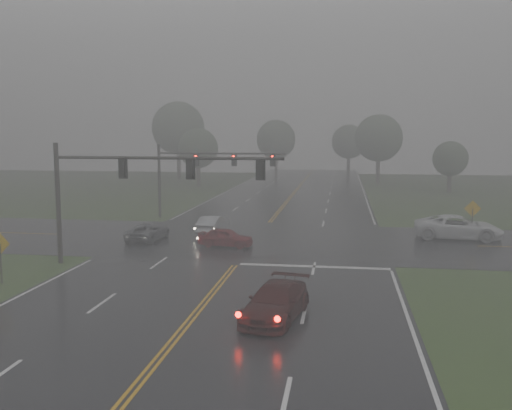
% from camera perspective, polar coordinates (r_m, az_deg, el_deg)
% --- Properties ---
extents(ground, '(180.00, 180.00, 0.00)m').
position_cam_1_polar(ground, '(19.80, -9.98, -15.29)').
color(ground, '#314B20').
rests_on(ground, ground).
extents(main_road, '(18.00, 160.00, 0.02)m').
position_cam_1_polar(main_road, '(38.53, -0.48, -4.07)').
color(main_road, black).
rests_on(main_road, ground).
extents(cross_street, '(120.00, 14.00, 0.02)m').
position_cam_1_polar(cross_street, '(40.47, -0.03, -3.52)').
color(cross_street, black).
rests_on(cross_street, ground).
extents(stop_bar, '(8.50, 0.50, 0.01)m').
position_cam_1_polar(stop_bar, '(32.63, 5.83, -6.19)').
color(stop_bar, silver).
rests_on(stop_bar, ground).
extents(sedan_maroon, '(2.80, 5.12, 1.41)m').
position_cam_1_polar(sedan_maroon, '(23.71, 1.97, -11.33)').
color(sedan_maroon, '#340909').
rests_on(sedan_maroon, ground).
extents(sedan_red, '(3.81, 1.86, 1.25)m').
position_cam_1_polar(sedan_red, '(38.16, -3.05, -4.19)').
color(sedan_red, maroon).
rests_on(sedan_red, ground).
extents(sedan_silver, '(1.79, 4.26, 1.37)m').
position_cam_1_polar(sedan_silver, '(43.07, -4.32, -2.89)').
color(sedan_silver, '#9EA1A5').
rests_on(sedan_silver, ground).
extents(car_grey, '(2.29, 4.42, 1.19)m').
position_cam_1_polar(car_grey, '(41.10, -10.71, -3.48)').
color(car_grey, '#54565B').
rests_on(car_grey, ground).
extents(pickup_white, '(6.31, 3.36, 1.69)m').
position_cam_1_polar(pickup_white, '(43.28, 19.52, -3.24)').
color(pickup_white, white).
rests_on(pickup_white, ground).
extents(signal_gantry_near, '(13.22, 0.31, 6.99)m').
position_cam_1_polar(signal_gantry_near, '(32.93, -12.93, 2.48)').
color(signal_gantry_near, black).
rests_on(signal_gantry_near, ground).
extents(signal_gantry_far, '(11.46, 0.33, 6.53)m').
position_cam_1_polar(signal_gantry_far, '(50.67, -5.87, 3.84)').
color(signal_gantry_far, black).
rests_on(signal_gantry_far, ground).
extents(sign_diamond_west, '(1.08, 0.13, 2.60)m').
position_cam_1_polar(sign_diamond_west, '(31.30, -24.19, -4.08)').
color(sign_diamond_west, black).
rests_on(sign_diamond_west, ground).
extents(sign_diamond_east, '(1.18, 0.15, 2.84)m').
position_cam_1_polar(sign_diamond_east, '(42.97, 20.83, -0.78)').
color(sign_diamond_east, black).
rests_on(sign_diamond_east, ground).
extents(tree_nw_a, '(5.60, 5.60, 8.22)m').
position_cam_1_polar(tree_nw_a, '(80.76, -5.81, 5.67)').
color(tree_nw_a, '#372C23').
rests_on(tree_nw_a, ground).
extents(tree_ne_a, '(7.02, 7.02, 10.31)m').
position_cam_1_polar(tree_ne_a, '(86.68, 12.17, 6.56)').
color(tree_ne_a, '#372C23').
rests_on(tree_ne_a, ground).
extents(tree_n_mid, '(6.67, 6.67, 9.79)m').
position_cam_1_polar(tree_n_mid, '(97.53, 2.01, 6.57)').
color(tree_n_mid, '#372C23').
rests_on(tree_n_mid, ground).
extents(tree_e_near, '(4.45, 4.45, 6.53)m').
position_cam_1_polar(tree_e_near, '(76.69, 18.85, 4.40)').
color(tree_e_near, '#372C23').
rests_on(tree_e_near, ground).
extents(tree_nw_b, '(8.60, 8.60, 12.64)m').
position_cam_1_polar(tree_nw_b, '(94.55, -7.79, 7.62)').
color(tree_nw_b, '#372C23').
rests_on(tree_nw_b, ground).
extents(tree_n_far, '(6.16, 6.16, 9.05)m').
position_cam_1_polar(tree_n_far, '(104.43, 9.27, 6.25)').
color(tree_n_far, '#372C23').
rests_on(tree_n_far, ground).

